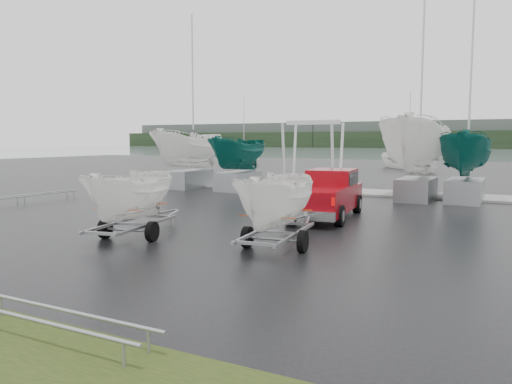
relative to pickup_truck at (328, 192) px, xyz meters
The scene contains 17 objects.
ground_plane 6.58m from the pickup_truck, 143.12° to the right, with size 120.00×120.00×0.00m, color black.
lake 96.24m from the pickup_truck, 93.10° to the left, with size 300.00×300.00×0.00m, color gray.
dock 10.52m from the pickup_truck, 119.80° to the left, with size 30.00×3.00×0.12m, color #979792.
treeline 166.19m from the pickup_truck, 91.80° to the left, with size 300.00×8.00×6.00m, color black.
far_hill 174.22m from the pickup_truck, 91.71° to the left, with size 300.00×6.00×10.00m, color #4C5651.
pickup_truck is the anchor object (origin of this frame).
trailer_hitched 6.42m from the pickup_truck, 83.63° to the right, with size 1.84×3.71×4.75m.
trailer_parked 8.10m from the pickup_truck, 118.66° to the right, with size 1.90×3.76×4.72m.
boat_hoist 10.16m from the pickup_truck, 114.80° to the left, with size 3.30×2.18×4.12m.
keelboat_0 13.93m from the pickup_truck, 148.58° to the left, with size 2.47×3.20×10.65m.
keelboat_1 11.20m from the pickup_truck, 138.32° to the left, with size 2.06×3.20×6.57m.
keelboat_2 8.31m from the pickup_truck, 73.52° to the left, with size 2.98×3.20×11.16m.
keelboat_3 8.96m from the pickup_truck, 59.73° to the left, with size 2.27×3.20×10.43m.
mast_rack_0 14.51m from the pickup_truck, 168.43° to the right, with size 0.56×6.50×0.06m.
moored_boat_0 40.77m from the pickup_truck, 123.67° to the left, with size 2.78×2.84×11.45m.
moored_boat_1 35.56m from the pickup_truck, 95.88° to the left, with size 3.97×3.95×11.73m.
moored_boat_2 29.63m from the pickup_truck, 93.02° to the left, with size 3.04×3.06×11.00m.
Camera 1 is at (11.68, -14.53, 3.00)m, focal length 35.00 mm.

